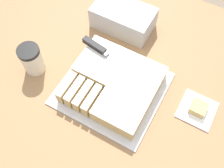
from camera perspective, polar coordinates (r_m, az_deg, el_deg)
ground_plane at (r=1.87m, az=0.57°, el=-13.43°), size 8.00×8.00×0.00m
countertop at (r=1.42m, az=0.73°, el=-8.38°), size 1.40×1.10×0.94m
cake_board at (r=0.97m, az=0.00°, el=-0.98°), size 0.36×0.34×0.01m
cake at (r=0.94m, az=0.49°, el=0.12°), size 0.31×0.29×0.06m
knife at (r=0.97m, az=-2.49°, el=7.47°), size 0.28×0.07×0.02m
coffee_cup at (r=1.01m, az=-17.04°, el=5.14°), size 0.08×0.08×0.12m
paper_napkin at (r=0.98m, az=18.02°, el=-5.37°), size 0.12×0.12×0.01m
brownie at (r=0.97m, az=18.29°, el=-4.97°), size 0.05×0.05×0.03m
storage_box at (r=1.11m, az=2.46°, el=14.18°), size 0.25×0.14×0.10m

